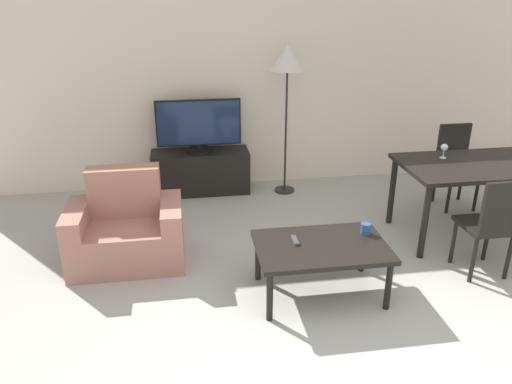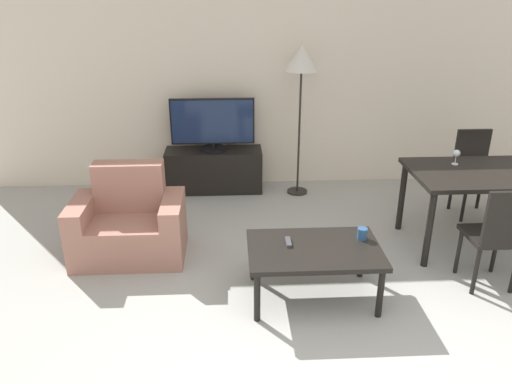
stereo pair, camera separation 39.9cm
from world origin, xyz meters
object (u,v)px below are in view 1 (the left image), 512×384
at_px(armchair, 126,231).
at_px(cup_white_near, 366,229).
at_px(tv_stand, 201,172).
at_px(tv, 199,126).
at_px(wine_glass_left, 444,148).
at_px(dining_chair_far, 456,161).
at_px(coffee_table, 321,250).
at_px(floor_lamp, 287,63).
at_px(remote_primary, 295,240).
at_px(dining_table, 474,172).
at_px(dining_chair_near, 492,222).

xyz_separation_m(armchair, cup_white_near, (1.99, -0.65, 0.20)).
bearing_deg(tv_stand, tv, -90.00).
bearing_deg(wine_glass_left, dining_chair_far, 48.52).
bearing_deg(wine_glass_left, coffee_table, -146.53).
relative_size(floor_lamp, wine_glass_left, 11.90).
height_order(remote_primary, cup_white_near, cup_white_near).
distance_m(dining_chair_far, cup_white_near, 2.10).
bearing_deg(dining_chair_far, remote_primary, -146.33).
relative_size(armchair, tv, 1.02).
height_order(tv, coffee_table, tv).
distance_m(dining_table, cup_white_near, 1.49).
distance_m(dining_chair_near, remote_primary, 1.67).
bearing_deg(tv_stand, dining_chair_near, -44.12).
bearing_deg(dining_table, cup_white_near, -153.23).
xyz_separation_m(armchair, tv_stand, (0.74, 1.53, -0.04)).
distance_m(tv_stand, tv, 0.57).
height_order(dining_table, wine_glass_left, wine_glass_left).
height_order(tv_stand, wine_glass_left, wine_glass_left).
bearing_deg(cup_white_near, wine_glass_left, 38.42).
distance_m(tv_stand, dining_table, 3.01).
relative_size(coffee_table, dining_chair_near, 1.13).
height_order(tv, remote_primary, tv).
relative_size(coffee_table, floor_lamp, 0.60).
relative_size(dining_chair_far, floor_lamp, 0.53).
xyz_separation_m(coffee_table, dining_chair_far, (1.97, 1.52, 0.11)).
relative_size(tv_stand, coffee_table, 1.11).
distance_m(remote_primary, wine_glass_left, 1.95).
bearing_deg(floor_lamp, dining_chair_near, -58.10).
xyz_separation_m(armchair, dining_table, (3.30, 0.01, 0.37)).
xyz_separation_m(dining_table, dining_chair_far, (0.24, 0.74, -0.16)).
bearing_deg(dining_table, dining_chair_far, 71.58).
height_order(tv_stand, remote_primary, tv_stand).
bearing_deg(tv, dining_chair_far, -15.46).
bearing_deg(remote_primary, dining_table, 20.19).
xyz_separation_m(tv, floor_lamp, (1.00, -0.13, 0.71)).
distance_m(dining_chair_near, dining_chair_far, 1.55).
bearing_deg(remote_primary, dining_chair_far, 33.67).
bearing_deg(floor_lamp, tv_stand, 172.42).
distance_m(tv, dining_chair_far, 2.93).
height_order(coffee_table, remote_primary, remote_primary).
relative_size(dining_table, dining_chair_far, 1.53).
height_order(tv_stand, cup_white_near, cup_white_near).
relative_size(dining_table, cup_white_near, 15.06).
bearing_deg(remote_primary, dining_chair_near, -1.04).
bearing_deg(dining_chair_near, tv, 135.91).
distance_m(dining_table, remote_primary, 2.05).
bearing_deg(tv_stand, armchair, -115.86).
height_order(dining_table, cup_white_near, dining_table).
distance_m(dining_table, wine_glass_left, 0.36).
bearing_deg(floor_lamp, dining_table, -41.48).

